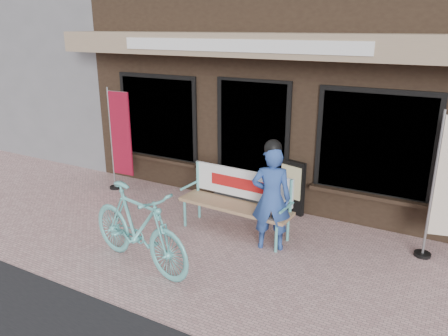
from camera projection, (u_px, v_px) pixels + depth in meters
The scene contains 8 objects.
ground at pixel (190, 250), 6.18m from camera, with size 70.00×70.00×0.00m, color #CA9D9A.
storefront at pixel (314, 27), 9.37m from camera, with size 7.00×6.77×6.00m.
neighbor_left_near at pixel (58, 20), 13.69m from camera, with size 10.00×7.00×6.40m, color slate.
bench at pixel (238, 197), 6.59m from camera, with size 1.80×0.54×0.96m.
person at pixel (271, 196), 6.02m from camera, with size 0.64×0.53×1.59m.
bicycle at pixel (138, 227), 5.62m from camera, with size 0.52×1.84×1.10m, color #62BFBE.
nobori_red at pixel (120, 139), 8.13m from camera, with size 0.58×0.22×1.97m.
menu_stand at pixel (292, 187), 7.28m from camera, with size 0.46×0.21×0.92m.
Camera 1 is at (3.10, -4.58, 3.02)m, focal length 35.00 mm.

